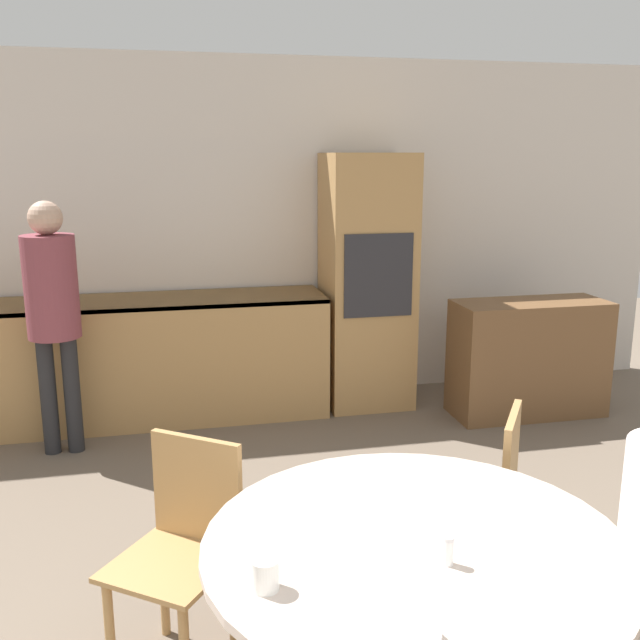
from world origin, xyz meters
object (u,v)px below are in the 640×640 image
at_px(dining_table, 414,603).
at_px(cup, 265,574).
at_px(oven_unit, 367,282).
at_px(chair_far_right, 484,494).
at_px(sideboard, 528,358).
at_px(person_standing, 52,300).
at_px(chair_far_left, 184,540).
at_px(bowl_near, 402,636).

relative_size(dining_table, cup, 14.91).
height_order(oven_unit, chair_far_right, oven_unit).
relative_size(sideboard, person_standing, 0.69).
xyz_separation_m(dining_table, chair_far_left, (-0.68, 0.61, -0.05)).
height_order(sideboard, dining_table, sideboard).
relative_size(chair_far_left, chair_far_right, 1.00).
distance_m(chair_far_right, person_standing, 2.88).
height_order(dining_table, bowl_near, bowl_near).
bearing_deg(person_standing, chair_far_left, -71.85).
xyz_separation_m(oven_unit, chair_far_right, (-0.23, -2.56, -0.46)).
distance_m(oven_unit, person_standing, 2.24).
relative_size(dining_table, bowl_near, 6.91).
bearing_deg(oven_unit, chair_far_left, -118.97).
bearing_deg(sideboard, oven_unit, 155.08).
distance_m(sideboard, chair_far_left, 3.35).
relative_size(dining_table, chair_far_right, 1.50).
bearing_deg(bowl_near, chair_far_right, 56.27).
distance_m(cup, bowl_near, 0.41).
bearing_deg(person_standing, bowl_near, -69.66).
relative_size(oven_unit, cup, 21.95).
bearing_deg(dining_table, oven_unit, 76.30).
bearing_deg(cup, person_standing, 107.29).
height_order(sideboard, cup, sideboard).
relative_size(person_standing, cup, 18.67).
bearing_deg(cup, oven_unit, 69.54).
bearing_deg(person_standing, oven_unit, 13.13).
distance_m(dining_table, person_standing, 3.12).
bearing_deg(chair_far_right, cup, -17.37).
relative_size(cup, bowl_near, 0.46).
distance_m(oven_unit, dining_table, 3.39).
bearing_deg(chair_far_right, person_standing, -102.98).
bearing_deg(bowl_near, chair_far_left, 114.64).
relative_size(oven_unit, dining_table, 1.47).
distance_m(dining_table, chair_far_right, 0.91).
height_order(chair_far_right, cup, chair_far_right).
bearing_deg(cup, chair_far_right, 39.18).
bearing_deg(person_standing, sideboard, -0.01).
bearing_deg(sideboard, chair_far_right, -122.80).
relative_size(person_standing, bowl_near, 8.65).
height_order(oven_unit, cup, oven_unit).
xyz_separation_m(dining_table, cup, (-0.48, -0.15, 0.26)).
distance_m(dining_table, cup, 0.56).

